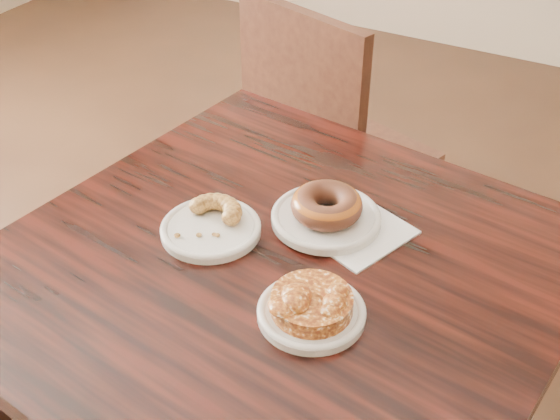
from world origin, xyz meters
The scene contains 9 objects.
cafe_table centered at (0.28, -0.14, 0.38)m, with size 0.82×0.82×0.75m, color black.
chair_far centered at (0.06, 0.61, 0.45)m, with size 0.42×0.42×0.90m, color black, non-canonical shape.
napkin centered at (0.35, -0.01, 0.75)m, with size 0.15×0.15×0.00m, color white.
plate_donut centered at (0.30, -0.02, 0.76)m, with size 0.18×0.18×0.01m, color silver.
plate_cruller centered at (0.15, -0.13, 0.76)m, with size 0.16×0.16×0.01m, color white.
plate_fritter centered at (0.37, -0.22, 0.76)m, with size 0.15×0.15×0.01m, color silver.
glazed_donut centered at (0.30, -0.02, 0.79)m, with size 0.12×0.12×0.04m, color #934B15.
apple_fritter centered at (0.37, -0.22, 0.78)m, with size 0.15×0.15×0.04m, color #4E1C08, non-canonical shape.
cruller_fragment centered at (0.15, -0.13, 0.78)m, with size 0.11×0.11×0.03m, color brown, non-canonical shape.
Camera 1 is at (0.67, -0.85, 1.45)m, focal length 45.00 mm.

